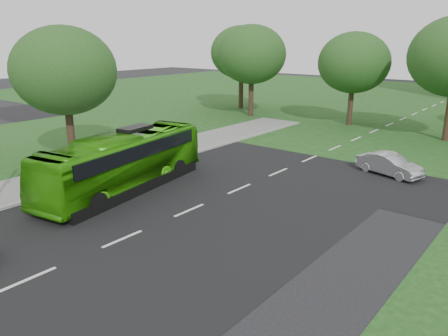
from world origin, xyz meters
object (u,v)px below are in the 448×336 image
tree_park_b (354,63)px  sedan (389,164)px  tree_side_near (64,71)px  bus (124,162)px  tree_park_f (241,53)px  tree_park_a (252,55)px

tree_park_b → sedan: bearing=-58.3°
tree_side_near → bus: 8.58m
tree_park_f → sedan: size_ratio=2.38×
tree_park_f → sedan: tree_park_f is taller
bus → tree_park_b: bearing=76.2°
tree_park_f → tree_side_near: tree_park_f is taller
sedan → tree_side_near: bearing=135.6°
tree_park_a → tree_park_f: size_ratio=0.99×
tree_side_near → sedan: size_ratio=2.22×
tree_side_near → bus: bearing=-11.4°
tree_park_a → tree_park_f: bearing=137.9°
tree_park_a → bus: bearing=-70.5°
tree_park_a → tree_park_b: tree_park_a is taller
tree_park_a → sedan: 22.92m
tree_park_a → tree_park_b: 10.42m
bus → tree_side_near: bearing=159.2°
tree_park_f → tree_side_near: (5.17, -25.79, -0.45)m
tree_side_near → bus: tree_side_near is taller
sedan → tree_park_a: bearing=72.9°
tree_park_a → tree_side_near: size_ratio=1.07×
tree_park_a → tree_park_b: bearing=9.8°
tree_park_f → bus: tree_park_f is taller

